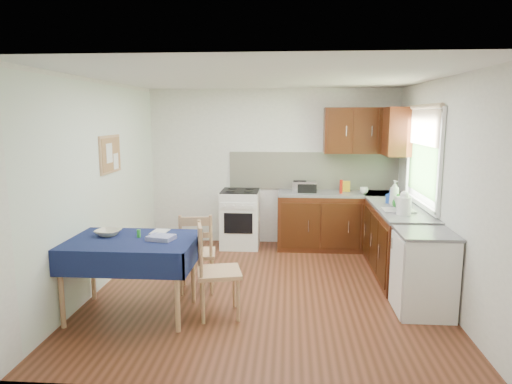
# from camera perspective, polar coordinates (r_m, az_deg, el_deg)

# --- Properties ---
(floor) EXTENTS (4.20, 4.20, 0.00)m
(floor) POSITION_cam_1_polar(r_m,az_deg,el_deg) (5.66, 1.20, -12.01)
(floor) COLOR #4D2714
(floor) RESTS_ON ground
(ceiling) EXTENTS (4.00, 4.20, 0.02)m
(ceiling) POSITION_cam_1_polar(r_m,az_deg,el_deg) (5.28, 1.29, 14.11)
(ceiling) COLOR silver
(ceiling) RESTS_ON wall_back
(wall_back) EXTENTS (4.00, 0.02, 2.50)m
(wall_back) POSITION_cam_1_polar(r_m,az_deg,el_deg) (7.41, 2.10, 3.11)
(wall_back) COLOR white
(wall_back) RESTS_ON ground
(wall_front) EXTENTS (4.00, 0.02, 2.50)m
(wall_front) POSITION_cam_1_polar(r_m,az_deg,el_deg) (3.28, -0.71, -5.10)
(wall_front) COLOR white
(wall_front) RESTS_ON ground
(wall_left) EXTENTS (0.02, 4.20, 2.50)m
(wall_left) POSITION_cam_1_polar(r_m,az_deg,el_deg) (5.79, -18.94, 0.79)
(wall_left) COLOR white
(wall_left) RESTS_ON ground
(wall_right) EXTENTS (0.02, 4.20, 2.50)m
(wall_right) POSITION_cam_1_polar(r_m,az_deg,el_deg) (5.60, 22.16, 0.32)
(wall_right) COLOR white
(wall_right) RESTS_ON ground
(base_cabinets) EXTENTS (1.90, 2.30, 0.86)m
(base_cabinets) POSITION_cam_1_polar(r_m,az_deg,el_deg) (6.81, 13.31, -4.74)
(base_cabinets) COLOR #331609
(base_cabinets) RESTS_ON ground
(worktop_back) EXTENTS (1.90, 0.60, 0.04)m
(worktop_back) POSITION_cam_1_polar(r_m,az_deg,el_deg) (7.20, 10.37, -0.20)
(worktop_back) COLOR slate
(worktop_back) RESTS_ON base_cabinets
(worktop_right) EXTENTS (0.60, 1.70, 0.04)m
(worktop_right) POSITION_cam_1_polar(r_m,az_deg,el_deg) (6.19, 17.48, -2.06)
(worktop_right) COLOR slate
(worktop_right) RESTS_ON base_cabinets
(worktop_corner) EXTENTS (0.60, 0.60, 0.04)m
(worktop_corner) POSITION_cam_1_polar(r_m,az_deg,el_deg) (7.30, 15.45, -0.26)
(worktop_corner) COLOR slate
(worktop_corner) RESTS_ON base_cabinets
(splashback) EXTENTS (2.70, 0.02, 0.60)m
(splashback) POSITION_cam_1_polar(r_m,az_deg,el_deg) (7.40, 7.13, 2.65)
(splashback) COLOR #EBE4C7
(splashback) RESTS_ON wall_back
(upper_cabinets) EXTENTS (1.20, 0.85, 0.70)m
(upper_cabinets) POSITION_cam_1_polar(r_m,az_deg,el_deg) (7.17, 14.41, 7.41)
(upper_cabinets) COLOR #331609
(upper_cabinets) RESTS_ON wall_back
(stove) EXTENTS (0.60, 0.61, 0.92)m
(stove) POSITION_cam_1_polar(r_m,az_deg,el_deg) (7.28, -1.97, -3.32)
(stove) COLOR white
(stove) RESTS_ON ground
(window) EXTENTS (0.04, 1.48, 1.26)m
(window) POSITION_cam_1_polar(r_m,az_deg,el_deg) (6.21, 20.18, 5.01)
(window) COLOR #305824
(window) RESTS_ON wall_right
(fridge) EXTENTS (0.58, 0.60, 0.89)m
(fridge) POSITION_cam_1_polar(r_m,az_deg,el_deg) (5.18, 20.25, -9.48)
(fridge) COLOR white
(fridge) RESTS_ON ground
(corkboard) EXTENTS (0.04, 0.62, 0.47)m
(corkboard) POSITION_cam_1_polar(r_m,az_deg,el_deg) (6.01, -17.75, 4.51)
(corkboard) COLOR tan
(corkboard) RESTS_ON wall_left
(dining_table) EXTENTS (1.35, 0.92, 0.82)m
(dining_table) POSITION_cam_1_polar(r_m,az_deg,el_deg) (4.93, -15.48, -6.87)
(dining_table) COLOR #0E1439
(dining_table) RESTS_ON ground
(chair_far) EXTENTS (0.48, 0.48, 0.96)m
(chair_far) POSITION_cam_1_polar(r_m,az_deg,el_deg) (5.46, -7.42, -7.25)
(chair_far) COLOR tan
(chair_far) RESTS_ON ground
(chair_near) EXTENTS (0.53, 0.53, 0.99)m
(chair_near) POSITION_cam_1_polar(r_m,az_deg,el_deg) (4.80, -5.27, -9.37)
(chair_near) COLOR tan
(chair_near) RESTS_ON ground
(toaster) EXTENTS (0.24, 0.15, 0.18)m
(toaster) POSITION_cam_1_polar(r_m,az_deg,el_deg) (7.13, 5.50, 0.66)
(toaster) COLOR silver
(toaster) RESTS_ON worktop_back
(sandwich_press) EXTENTS (0.29, 0.25, 0.17)m
(sandwich_press) POSITION_cam_1_polar(r_m,az_deg,el_deg) (7.15, 6.38, 0.67)
(sandwich_press) COLOR black
(sandwich_press) RESTS_ON worktop_back
(sauce_bottle) EXTENTS (0.05, 0.05, 0.21)m
(sauce_bottle) POSITION_cam_1_polar(r_m,az_deg,el_deg) (7.09, 10.59, 0.66)
(sauce_bottle) COLOR red
(sauce_bottle) RESTS_ON worktop_back
(yellow_packet) EXTENTS (0.13, 0.10, 0.16)m
(yellow_packet) POSITION_cam_1_polar(r_m,az_deg,el_deg) (7.30, 11.16, 0.71)
(yellow_packet) COLOR gold
(yellow_packet) RESTS_ON worktop_back
(dish_rack) EXTENTS (0.38, 0.29, 0.18)m
(dish_rack) POSITION_cam_1_polar(r_m,az_deg,el_deg) (5.96, 17.37, -2.09)
(dish_rack) COLOR #95969A
(dish_rack) RESTS_ON worktop_right
(kettle) EXTENTS (0.17, 0.17, 0.29)m
(kettle) POSITION_cam_1_polar(r_m,az_deg,el_deg) (5.76, 18.02, -1.44)
(kettle) COLOR white
(kettle) RESTS_ON worktop_right
(cup) EXTENTS (0.14, 0.14, 0.10)m
(cup) POSITION_cam_1_polar(r_m,az_deg,el_deg) (7.16, 13.36, 0.20)
(cup) COLOR white
(cup) RESTS_ON worktop_back
(soap_bottle_a) EXTENTS (0.18, 0.18, 0.33)m
(soap_bottle_a) POSITION_cam_1_polar(r_m,az_deg,el_deg) (6.31, 16.92, -0.11)
(soap_bottle_a) COLOR white
(soap_bottle_a) RESTS_ON worktop_right
(soap_bottle_b) EXTENTS (0.12, 0.12, 0.19)m
(soap_bottle_b) POSITION_cam_1_polar(r_m,az_deg,el_deg) (6.44, 16.40, -0.54)
(soap_bottle_b) COLOR #1D46A9
(soap_bottle_b) RESTS_ON worktop_right
(soap_bottle_c) EXTENTS (0.18, 0.18, 0.18)m
(soap_bottle_c) POSITION_cam_1_polar(r_m,az_deg,el_deg) (6.17, 17.31, -1.06)
(soap_bottle_c) COLOR #227F29
(soap_bottle_c) RESTS_ON worktop_right
(plate_bowl) EXTENTS (0.30, 0.30, 0.06)m
(plate_bowl) POSITION_cam_1_polar(r_m,az_deg,el_deg) (5.10, -17.99, -4.84)
(plate_bowl) COLOR beige
(plate_bowl) RESTS_ON dining_table
(book) EXTENTS (0.18, 0.24, 0.02)m
(book) POSITION_cam_1_polar(r_m,az_deg,el_deg) (5.10, -12.80, -4.86)
(book) COLOR white
(book) RESTS_ON dining_table
(spice_jar) EXTENTS (0.04, 0.04, 0.08)m
(spice_jar) POSITION_cam_1_polar(r_m,az_deg,el_deg) (4.93, -14.45, -5.05)
(spice_jar) COLOR green
(spice_jar) RESTS_ON dining_table
(tea_towel) EXTENTS (0.29, 0.25, 0.05)m
(tea_towel) POSITION_cam_1_polar(r_m,az_deg,el_deg) (4.79, -11.78, -5.61)
(tea_towel) COLOR #293498
(tea_towel) RESTS_ON dining_table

